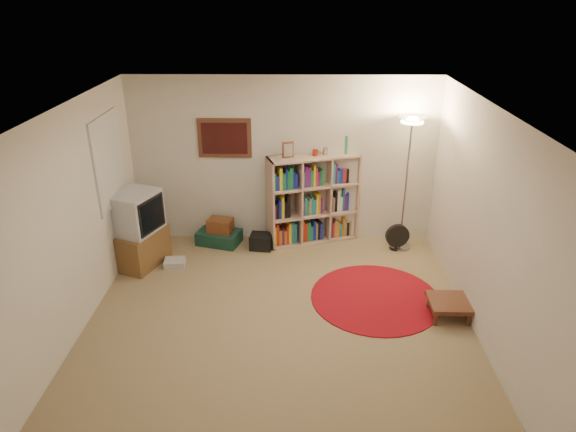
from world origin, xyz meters
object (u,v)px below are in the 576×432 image
object	(u,v)px
suitcase	(219,237)
side_table	(449,303)
floor_fan	(397,237)
bookshelf	(311,200)
floor_lamp	(410,141)
tv_stand	(138,230)

from	to	relation	value
suitcase	side_table	world-z (taller)	side_table
suitcase	floor_fan	bearing A→B (deg)	12.67
bookshelf	floor_lamp	distance (m)	1.69
floor_fan	suitcase	size ratio (longest dim) A/B	0.57
floor_fan	tv_stand	bearing A→B (deg)	179.17
floor_fan	tv_stand	world-z (taller)	tv_stand
floor_fan	side_table	size ratio (longest dim) A/B	0.86
floor_fan	suitcase	world-z (taller)	floor_fan
tv_stand	side_table	xyz separation A→B (m)	(4.01, -1.21, -0.34)
floor_lamp	floor_fan	size ratio (longest dim) A/B	4.92
tv_stand	side_table	bearing A→B (deg)	4.28
suitcase	bookshelf	bearing A→B (deg)	22.26
bookshelf	floor_fan	world-z (taller)	bookshelf
suitcase	side_table	size ratio (longest dim) A/B	1.52
floor_fan	tv_stand	xyz separation A→B (m)	(-3.70, -0.49, 0.32)
bookshelf	floor_lamp	world-z (taller)	floor_lamp
floor_lamp	tv_stand	bearing A→B (deg)	-171.42
floor_lamp	side_table	world-z (taller)	floor_lamp
tv_stand	bookshelf	bearing A→B (deg)	39.45
bookshelf	side_table	distance (m)	2.61
floor_lamp	floor_fan	world-z (taller)	floor_lamp
tv_stand	side_table	world-z (taller)	tv_stand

